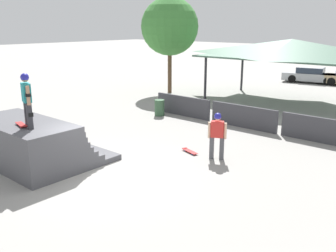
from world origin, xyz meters
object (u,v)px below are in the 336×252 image
at_px(trash_bin, 159,108).
at_px(parked_car_silver, 311,75).
at_px(bystander_walking, 217,132).
at_px(tree_beside_pavilion, 170,27).
at_px(skateboard_on_deck, 22,125).
at_px(skater_on_deck, 27,97).
at_px(skateboard_on_ground, 189,151).

xyz_separation_m(trash_bin, parked_car_silver, (1.74, 16.88, 0.18)).
bearing_deg(bystander_walking, tree_beside_pavilion, -70.83).
xyz_separation_m(skateboard_on_deck, tree_beside_pavilion, (-6.04, 14.35, 2.95)).
height_order(skater_on_deck, trash_bin, skater_on_deck).
relative_size(skateboard_on_deck, trash_bin, 0.92).
bearing_deg(trash_bin, skateboard_on_deck, -77.61).
xyz_separation_m(skateboard_on_deck, bystander_walking, (4.11, 5.09, -0.60)).
bearing_deg(skateboard_on_ground, skateboard_on_deck, 76.65).
distance_m(skateboard_on_deck, trash_bin, 8.98).
distance_m(skateboard_on_ground, parked_car_silver, 20.80).
xyz_separation_m(skater_on_deck, parked_car_silver, (-0.51, 25.50, -1.93)).
xyz_separation_m(skater_on_deck, trash_bin, (-2.25, 8.62, -2.11)).
xyz_separation_m(tree_beside_pavilion, parked_car_silver, (5.87, 11.23, -3.94)).
distance_m(bystander_walking, skateboard_on_ground, 1.51).
xyz_separation_m(skateboard_on_deck, trash_bin, (-1.91, 8.70, -1.17)).
bearing_deg(bystander_walking, skateboard_on_deck, 22.70).
distance_m(skateboard_on_deck, tree_beside_pavilion, 15.85).
bearing_deg(trash_bin, parked_car_silver, 84.10).
xyz_separation_m(skater_on_deck, bystander_walking, (3.77, 5.01, -1.53)).
xyz_separation_m(bystander_walking, tree_beside_pavilion, (-10.14, 9.26, 3.54)).
bearing_deg(skateboard_on_ground, tree_beside_pavilion, -29.17).
distance_m(skateboard_on_ground, trash_bin, 6.10).
xyz_separation_m(bystander_walking, trash_bin, (-6.02, 3.61, -0.58)).
height_order(tree_beside_pavilion, parked_car_silver, tree_beside_pavilion).
distance_m(skater_on_deck, parked_car_silver, 25.57).
bearing_deg(skateboard_on_ground, bystander_walking, -159.36).
bearing_deg(trash_bin, tree_beside_pavilion, 126.12).
distance_m(skater_on_deck, trash_bin, 9.15).
bearing_deg(parked_car_silver, skateboard_on_deck, -99.98).
bearing_deg(skater_on_deck, bystander_walking, 71.61).
distance_m(bystander_walking, tree_beside_pavilion, 14.18).
xyz_separation_m(skateboard_on_ground, tree_beside_pavilion, (-8.97, 9.33, 4.49)).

